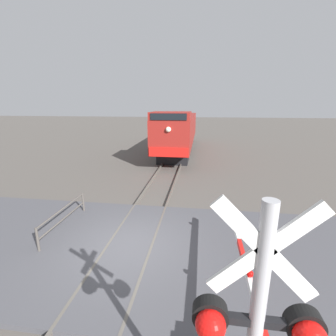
# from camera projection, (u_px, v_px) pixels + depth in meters

# --- Properties ---
(ground_plane) EXTENTS (160.00, 160.00, 0.00)m
(ground_plane) POSITION_uv_depth(u_px,v_px,m) (130.00, 249.00, 7.75)
(ground_plane) COLOR #514C47
(rail_track_left) EXTENTS (0.08, 80.00, 0.15)m
(rail_track_left) POSITION_uv_depth(u_px,v_px,m) (109.00, 245.00, 7.82)
(rail_track_left) COLOR #59544C
(rail_track_left) RESTS_ON ground_plane
(rail_track_right) EXTENTS (0.08, 80.00, 0.15)m
(rail_track_right) POSITION_uv_depth(u_px,v_px,m) (151.00, 249.00, 7.63)
(rail_track_right) COLOR #59544C
(rail_track_right) RESTS_ON ground_plane
(road_surface) EXTENTS (36.00, 6.27, 0.15)m
(road_surface) POSITION_uv_depth(u_px,v_px,m) (130.00, 247.00, 7.73)
(road_surface) COLOR #47474C
(road_surface) RESTS_ON ground_plane
(locomotive) EXTENTS (2.86, 15.27, 4.05)m
(locomotive) POSITION_uv_depth(u_px,v_px,m) (179.00, 130.00, 22.99)
(locomotive) COLOR black
(locomotive) RESTS_ON ground_plane
(guard_railing) EXTENTS (0.08, 3.01, 0.95)m
(guard_railing) POSITION_uv_depth(u_px,v_px,m) (64.00, 216.00, 8.69)
(guard_railing) COLOR #4C4742
(guard_railing) RESTS_ON ground_plane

